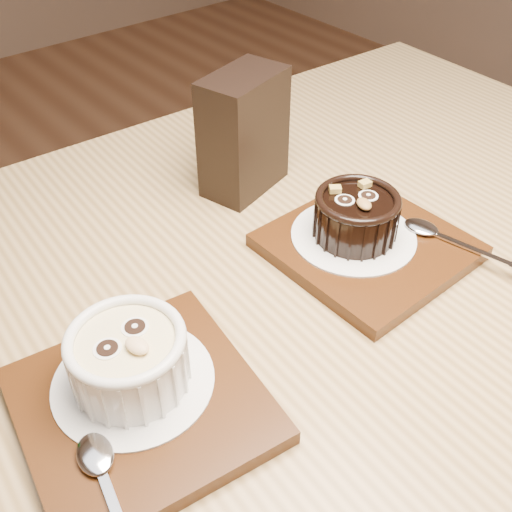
% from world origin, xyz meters
% --- Properties ---
extents(ground, '(5.00, 5.00, 0.00)m').
position_xyz_m(ground, '(0.00, 0.00, 0.00)').
color(ground, brown).
rests_on(ground, ground).
extents(table, '(1.24, 0.86, 0.75)m').
position_xyz_m(table, '(-0.18, -0.22, 0.66)').
color(table, olive).
rests_on(table, ground).
extents(tray_left, '(0.20, 0.20, 0.01)m').
position_xyz_m(tray_left, '(-0.33, -0.24, 0.76)').
color(tray_left, '#42200B').
rests_on(tray_left, table).
extents(doily_left, '(0.13, 0.13, 0.00)m').
position_xyz_m(doily_left, '(-0.33, -0.22, 0.77)').
color(doily_left, white).
rests_on(doily_left, tray_left).
extents(ramekin_white, '(0.09, 0.09, 0.06)m').
position_xyz_m(ramekin_white, '(-0.33, -0.22, 0.80)').
color(ramekin_white, white).
rests_on(ramekin_white, doily_left).
extents(spoon_left, '(0.05, 0.14, 0.01)m').
position_xyz_m(spoon_left, '(-0.39, -0.30, 0.77)').
color(spoon_left, silver).
rests_on(spoon_left, tray_left).
extents(tray_right, '(0.18, 0.18, 0.01)m').
position_xyz_m(tray_right, '(-0.05, -0.22, 0.76)').
color(tray_right, '#42200B').
rests_on(tray_right, table).
extents(doily_right, '(0.13, 0.13, 0.00)m').
position_xyz_m(doily_right, '(-0.05, -0.20, 0.77)').
color(doily_right, white).
rests_on(doily_right, tray_right).
extents(ramekin_dark, '(0.09, 0.09, 0.05)m').
position_xyz_m(ramekin_dark, '(-0.05, -0.20, 0.79)').
color(ramekin_dark, black).
rests_on(ramekin_dark, doily_right).
extents(spoon_right, '(0.05, 0.14, 0.01)m').
position_xyz_m(spoon_right, '(0.02, -0.27, 0.77)').
color(spoon_right, silver).
rests_on(spoon_right, tray_right).
extents(condiment_stand, '(0.11, 0.08, 0.14)m').
position_xyz_m(condiment_stand, '(-0.07, -0.04, 0.82)').
color(condiment_stand, black).
rests_on(condiment_stand, table).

